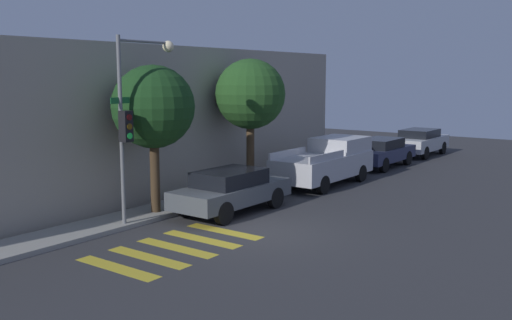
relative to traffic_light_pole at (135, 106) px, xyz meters
name	(u,v)px	position (x,y,z in m)	size (l,w,h in m)	color
ground_plane	(257,232)	(1.53, -3.37, -3.61)	(60.00, 60.00, 0.00)	#333335
sidewalk	(160,210)	(1.53, 0.63, -3.54)	(26.00, 1.61, 0.14)	gray
building_row	(78,123)	(1.53, 4.83, -0.82)	(26.00, 6.00, 5.58)	#A89E8E
crosswalk	(176,248)	(-0.99, -2.57, -3.61)	(4.42, 2.60, 0.00)	gold
traffic_light_pole	(135,106)	(0.00, 0.00, 0.00)	(2.51, 0.56, 5.65)	slate
sedan_near_corner	(231,190)	(2.93, -1.27, -2.84)	(4.45, 1.82, 1.44)	#4C5156
pickup_truck	(327,161)	(9.27, -1.27, -2.65)	(5.22, 2.09, 1.87)	#BCBCC1
sedan_middle	(381,152)	(14.72, -1.27, -2.84)	(4.58, 1.79, 1.44)	#2D3351
sedan_far_end	(420,141)	(19.94, -1.27, -2.80)	(4.56, 1.87, 1.50)	#B7BABF
tree_near_corner	(153,108)	(1.14, 0.43, -0.11)	(2.64, 2.64, 4.85)	#42301E
tree_midblock	(250,95)	(6.23, 0.43, 0.15)	(2.71, 2.71, 5.15)	#4C3823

